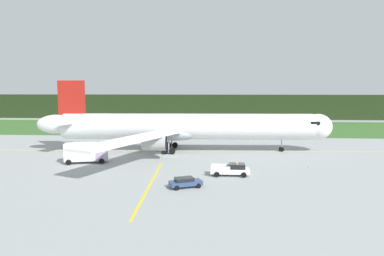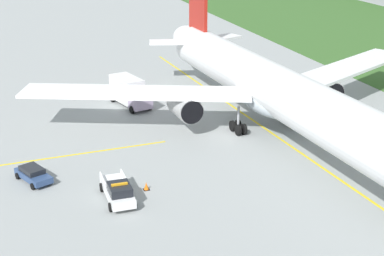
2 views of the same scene
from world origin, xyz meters
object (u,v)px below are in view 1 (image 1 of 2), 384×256
Objects in this scene: airliner at (184,127)px; apron_cone at (223,169)px; ops_pickup_truck at (231,170)px; catering_truck at (85,152)px; staff_car at (185,182)px.

apron_cone is at bearing -65.37° from airliner.
airliner reaches higher than ops_pickup_truck.
catering_truck is at bearing 170.19° from apron_cone.
apron_cone is at bearing -9.81° from catering_truck.
staff_car is (-6.10, -6.36, -0.20)m from ops_pickup_truck.
catering_truck reaches higher than apron_cone.
staff_car reaches higher than apron_cone.
ops_pickup_truck is at bearing -65.48° from airliner.
airliner is 86.05× the size of apron_cone.
catering_truck is at bearing 144.43° from staff_car.
apron_cone is (4.89, 9.09, -0.36)m from staff_car.
staff_car is 10.33m from apron_cone.
catering_truck is at bearing 164.57° from ops_pickup_truck.
ops_pickup_truck is 1.27× the size of staff_car.
ops_pickup_truck is at bearing 46.19° from staff_car.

